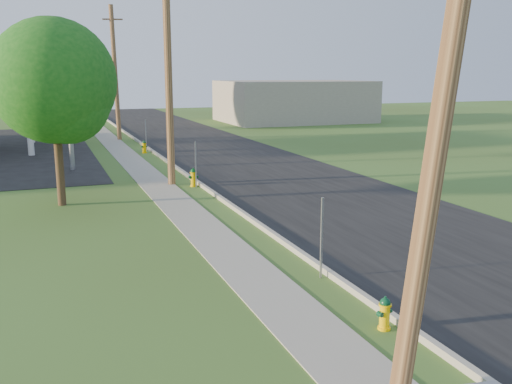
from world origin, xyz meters
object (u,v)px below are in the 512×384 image
Objects in this scene: price_pylon at (65,61)px; tree_lot at (56,68)px; hydrant_near at (385,313)px; tree_verge at (57,86)px; utility_pole_mid at (168,70)px; hydrant_mid at (194,177)px; utility_pole_near at (447,80)px; utility_pole_far at (115,73)px; hydrant_far at (144,147)px.

price_pylon is 0.86× the size of tree_lot.
hydrant_near is at bearing -83.87° from tree_lot.
price_pylon is at bearing 84.88° from tree_verge.
utility_pole_mid is 11.78× the size of hydrant_mid.
utility_pole_far is at bearing 90.00° from utility_pole_near.
hydrant_mid is (4.69, -6.28, -5.03)m from price_pylon.
hydrant_far is (0.58, 10.40, -4.57)m from utility_pole_mid.
price_pylon reaches higher than hydrant_far.
price_pylon is at bearing 125.34° from utility_pole_mid.
hydrant_mid is at bearing 87.36° from utility_pole_near.
hydrant_near is (4.47, -41.64, -4.81)m from tree_lot.
utility_pole_near is at bearing -91.18° from hydrant_far.
utility_pole_far is 1.39× the size of price_pylon.
hydrant_mid is at bearing -88.93° from hydrant_far.
tree_verge is 8.61× the size of hydrant_far.
tree_verge reaches higher than hydrant_near.
utility_pole_mid is 1.03× the size of utility_pole_far.
hydrant_near is 0.82× the size of hydrant_mid.
hydrant_far is at bearing 91.07° from hydrant_mid.
utility_pole_mid is 1.43× the size of tree_verge.
utility_pole_far is (0.00, 18.00, -0.15)m from utility_pole_mid.
utility_pole_near is 1.00× the size of utility_pole_far.
utility_pole_near is 23.83m from price_pylon.
hydrant_near is 26.17m from hydrant_far.
tree_verge is 0.86× the size of tree_lot.
utility_pole_far reaches higher than hydrant_mid.
tree_lot is at bearing 89.60° from price_pylon.
price_pylon is 20.37m from tree_lot.
utility_pole_near reaches higher than tree_verge.
tree_lot is 11.74× the size of hydrant_near.
hydrant_mid is (5.41, 1.75, -4.00)m from tree_verge.
hydrant_far is (0.58, -7.60, -4.41)m from utility_pole_far.
hydrant_near is (0.71, -33.77, -4.47)m from utility_pole_far.
price_pylon reaches higher than tree_verge.
utility_pole_far is at bearing 91.21° from hydrant_near.
price_pylon is 8.63× the size of hydrant_far.
tree_lot is at bearing 96.13° from hydrant_near.
utility_pole_near is 18.00m from utility_pole_mid.
hydrant_near is 0.86× the size of hydrant_far.
utility_pole_mid is 12.34× the size of hydrant_far.
utility_pole_near is 1.39× the size of tree_verge.
utility_pole_far is at bearing 92.42° from hydrant_mid.
tree_lot is 27.45m from hydrant_mid.
utility_pole_near is 28.75m from hydrant_far.
price_pylon is at bearing -107.33° from utility_pole_far.
tree_lot is (0.14, 20.37, -0.29)m from price_pylon.
utility_pole_far is 19.31m from hydrant_mid.
tree_verge is (-4.62, -2.53, -0.55)m from utility_pole_mid.
utility_pole_mid is (-0.00, 18.00, 0.15)m from utility_pole_near.
tree_lot is (-3.76, 43.87, 0.34)m from utility_pole_near.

